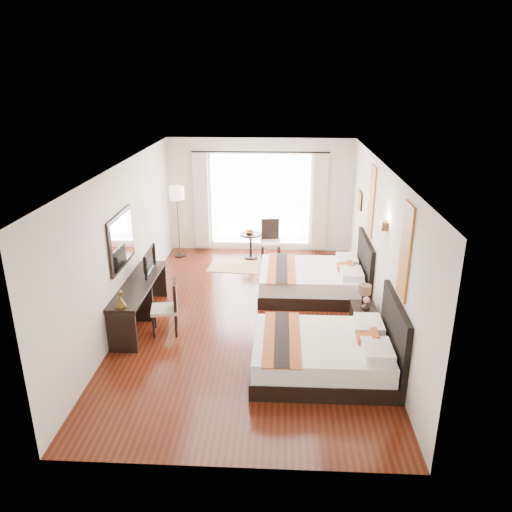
{
  "coord_description": "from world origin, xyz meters",
  "views": [
    {
      "loc": [
        0.52,
        -8.25,
        4.27
      ],
      "look_at": [
        0.08,
        0.18,
        1.14
      ],
      "focal_mm": 35.0,
      "sensor_mm": 36.0,
      "label": 1
    }
  ],
  "objects_px": {
    "vase": "(366,306)",
    "side_table": "(251,246)",
    "table_lamp": "(365,291)",
    "fruit_bowl": "(250,233)",
    "console_desk": "(140,302)",
    "bed_near": "(327,354)",
    "bed_far": "(315,280)",
    "television": "(146,261)",
    "desk_chair": "(166,317)",
    "nightstand": "(363,318)",
    "floor_lamp": "(177,197)",
    "window_chair": "(271,249)"
  },
  "relations": [
    {
      "from": "desk_chair",
      "to": "side_table",
      "type": "relative_size",
      "value": 1.55
    },
    {
      "from": "floor_lamp",
      "to": "window_chair",
      "type": "distance_m",
      "value": 2.53
    },
    {
      "from": "table_lamp",
      "to": "television",
      "type": "bearing_deg",
      "value": 171.37
    },
    {
      "from": "bed_near",
      "to": "table_lamp",
      "type": "bearing_deg",
      "value": 61.96
    },
    {
      "from": "bed_far",
      "to": "television",
      "type": "height_order",
      "value": "bed_far"
    },
    {
      "from": "console_desk",
      "to": "side_table",
      "type": "height_order",
      "value": "console_desk"
    },
    {
      "from": "fruit_bowl",
      "to": "table_lamp",
      "type": "bearing_deg",
      "value": -57.61
    },
    {
      "from": "nightstand",
      "to": "console_desk",
      "type": "xyz_separation_m",
      "value": [
        -3.96,
        0.16,
        0.14
      ]
    },
    {
      "from": "bed_near",
      "to": "bed_far",
      "type": "bearing_deg",
      "value": 90.17
    },
    {
      "from": "floor_lamp",
      "to": "console_desk",
      "type": "bearing_deg",
      "value": -90.72
    },
    {
      "from": "television",
      "to": "fruit_bowl",
      "type": "height_order",
      "value": "television"
    },
    {
      "from": "television",
      "to": "desk_chair",
      "type": "height_order",
      "value": "television"
    },
    {
      "from": "vase",
      "to": "window_chair",
      "type": "bearing_deg",
      "value": 115.46
    },
    {
      "from": "desk_chair",
      "to": "floor_lamp",
      "type": "relative_size",
      "value": 0.54
    },
    {
      "from": "vase",
      "to": "side_table",
      "type": "bearing_deg",
      "value": 120.22
    },
    {
      "from": "television",
      "to": "nightstand",
      "type": "bearing_deg",
      "value": -101.24
    },
    {
      "from": "window_chair",
      "to": "floor_lamp",
      "type": "bearing_deg",
      "value": -101.02
    },
    {
      "from": "bed_far",
      "to": "floor_lamp",
      "type": "distance_m",
      "value": 3.97
    },
    {
      "from": "nightstand",
      "to": "television",
      "type": "bearing_deg",
      "value": 170.34
    },
    {
      "from": "bed_near",
      "to": "desk_chair",
      "type": "distance_m",
      "value": 2.88
    },
    {
      "from": "television",
      "to": "floor_lamp",
      "type": "distance_m",
      "value": 2.94
    },
    {
      "from": "console_desk",
      "to": "television",
      "type": "distance_m",
      "value": 0.79
    },
    {
      "from": "desk_chair",
      "to": "side_table",
      "type": "distance_m",
      "value": 3.99
    },
    {
      "from": "console_desk",
      "to": "desk_chair",
      "type": "bearing_deg",
      "value": -34.66
    },
    {
      "from": "bed_far",
      "to": "desk_chair",
      "type": "height_order",
      "value": "bed_far"
    },
    {
      "from": "television",
      "to": "desk_chair",
      "type": "distance_m",
      "value": 1.26
    },
    {
      "from": "television",
      "to": "side_table",
      "type": "bearing_deg",
      "value": -32.97
    },
    {
      "from": "nightstand",
      "to": "side_table",
      "type": "bearing_deg",
      "value": 121.36
    },
    {
      "from": "bed_near",
      "to": "floor_lamp",
      "type": "xyz_separation_m",
      "value": [
        -3.19,
        4.88,
        1.17
      ]
    },
    {
      "from": "table_lamp",
      "to": "fruit_bowl",
      "type": "xyz_separation_m",
      "value": [
        -2.21,
        3.48,
        -0.09
      ]
    },
    {
      "from": "floor_lamp",
      "to": "vase",
      "type": "bearing_deg",
      "value": -43.62
    },
    {
      "from": "nightstand",
      "to": "window_chair",
      "type": "relative_size",
      "value": 0.51
    },
    {
      "from": "television",
      "to": "window_chair",
      "type": "relative_size",
      "value": 0.78
    },
    {
      "from": "bed_near",
      "to": "nightstand",
      "type": "distance_m",
      "value": 1.5
    },
    {
      "from": "table_lamp",
      "to": "floor_lamp",
      "type": "relative_size",
      "value": 0.19
    },
    {
      "from": "floor_lamp",
      "to": "side_table",
      "type": "distance_m",
      "value": 2.1
    },
    {
      "from": "bed_far",
      "to": "bed_near",
      "type": "bearing_deg",
      "value": -89.83
    },
    {
      "from": "bed_far",
      "to": "window_chair",
      "type": "xyz_separation_m",
      "value": [
        -0.95,
        1.88,
        -0.01
      ]
    },
    {
      "from": "console_desk",
      "to": "window_chair",
      "type": "height_order",
      "value": "window_chair"
    },
    {
      "from": "table_lamp",
      "to": "fruit_bowl",
      "type": "height_order",
      "value": "table_lamp"
    },
    {
      "from": "bed_near",
      "to": "table_lamp",
      "type": "xyz_separation_m",
      "value": [
        0.73,
        1.38,
        0.42
      ]
    },
    {
      "from": "console_desk",
      "to": "bed_near",
      "type": "bearing_deg",
      "value": -24.37
    },
    {
      "from": "television",
      "to": "side_table",
      "type": "distance_m",
      "value": 3.46
    },
    {
      "from": "bed_far",
      "to": "console_desk",
      "type": "relative_size",
      "value": 0.97
    },
    {
      "from": "bed_near",
      "to": "table_lamp",
      "type": "relative_size",
      "value": 6.28
    },
    {
      "from": "vase",
      "to": "desk_chair",
      "type": "relative_size",
      "value": 0.14
    },
    {
      "from": "bed_near",
      "to": "bed_far",
      "type": "distance_m",
      "value": 2.81
    },
    {
      "from": "desk_chair",
      "to": "side_table",
      "type": "xyz_separation_m",
      "value": [
        1.23,
        3.8,
        0.02
      ]
    },
    {
      "from": "floor_lamp",
      "to": "side_table",
      "type": "height_order",
      "value": "floor_lamp"
    },
    {
      "from": "desk_chair",
      "to": "vase",
      "type": "bearing_deg",
      "value": 170.82
    }
  ]
}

